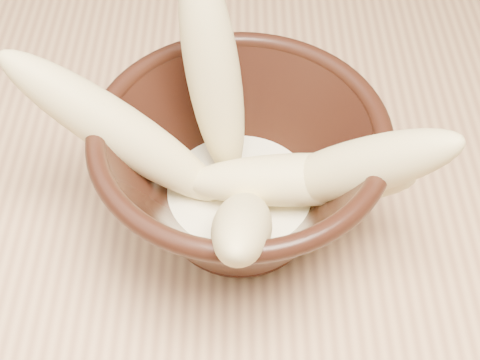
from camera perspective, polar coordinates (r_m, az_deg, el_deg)
The scene contains 8 objects.
table at distance 0.73m, azimuth 8.52°, elevation 1.03°, with size 1.20×0.80×0.75m.
bowl at distance 0.52m, azimuth -0.00°, elevation 0.73°, with size 0.23×0.23×0.12m.
milk_puddle at distance 0.55m, azimuth -0.00°, elevation -1.31°, with size 0.13×0.13×0.02m, color #FFF6CD.
banana_upright at distance 0.51m, azimuth -2.30°, elevation 9.13°, with size 0.04×0.04×0.18m, color #EFD68D.
banana_left at distance 0.51m, azimuth -10.31°, elevation 4.14°, with size 0.04×0.04×0.20m, color #EFD68D.
banana_right at distance 0.49m, azimuth 9.77°, elevation 0.98°, with size 0.04×0.04×0.17m, color #EFD68D.
banana_across at distance 0.52m, azimuth 5.10°, elevation 0.01°, with size 0.04×0.04×0.18m, color #EFD68D.
banana_front at distance 0.46m, azimuth 0.20°, elevation -4.01°, with size 0.04×0.04×0.14m, color #EFD68D.
Camera 1 is at (-0.11, -0.47, 1.22)m, focal length 50.00 mm.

